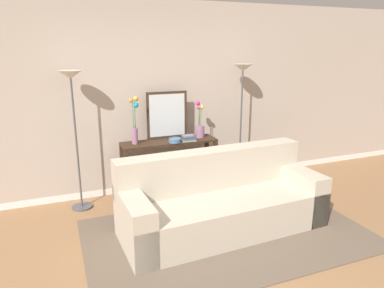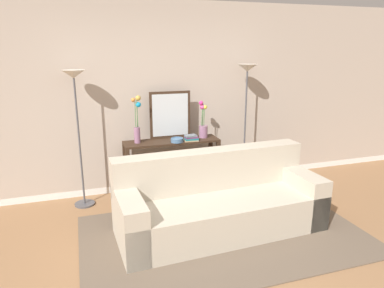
% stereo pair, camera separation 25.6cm
% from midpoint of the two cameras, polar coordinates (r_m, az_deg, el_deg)
% --- Properties ---
extents(ground_plane, '(16.00, 16.00, 0.02)m').
position_cam_midpoint_polar(ground_plane, '(3.42, 4.03, -21.10)').
color(ground_plane, '#936B47').
extents(back_wall, '(12.00, 0.15, 2.64)m').
position_cam_midpoint_polar(back_wall, '(5.02, -5.69, 7.25)').
color(back_wall, white).
rests_on(back_wall, ground).
extents(area_rug, '(3.09, 1.87, 0.01)m').
position_cam_midpoint_polar(area_rug, '(4.07, 7.05, -14.40)').
color(area_rug, brown).
rests_on(area_rug, ground).
extents(couch, '(2.33, 0.96, 0.88)m').
position_cam_midpoint_polar(couch, '(4.06, 6.19, -9.55)').
color(couch, '#BCB29E').
rests_on(couch, ground).
extents(console_table, '(1.31, 0.36, 0.79)m').
position_cam_midpoint_polar(console_table, '(4.89, -1.77, -2.17)').
color(console_table, '#382619').
rests_on(console_table, ground).
extents(floor_lamp_left, '(0.28, 0.28, 1.76)m').
position_cam_midpoint_polar(floor_lamp_left, '(4.54, -16.75, 6.66)').
color(floor_lamp_left, '#4C4C51').
rests_on(floor_lamp_left, ground).
extents(floor_lamp_right, '(0.28, 0.28, 1.79)m').
position_cam_midpoint_polar(floor_lamp_right, '(5.13, 10.24, 8.32)').
color(floor_lamp_right, '#4C4C51').
rests_on(floor_lamp_right, ground).
extents(wall_mirror, '(0.58, 0.02, 0.65)m').
position_cam_midpoint_polar(wall_mirror, '(4.90, -2.04, 4.72)').
color(wall_mirror, '#382619').
rests_on(wall_mirror, console_table).
extents(vase_tall_flowers, '(0.13, 0.09, 0.63)m').
position_cam_midpoint_polar(vase_tall_flowers, '(4.67, -7.32, 3.54)').
color(vase_tall_flowers, gray).
rests_on(vase_tall_flowers, console_table).
extents(vase_short_flowers, '(0.12, 0.13, 0.52)m').
position_cam_midpoint_polar(vase_short_flowers, '(4.96, 3.30, 3.04)').
color(vase_short_flowers, gray).
rests_on(vase_short_flowers, console_table).
extents(fruit_bowl, '(0.17, 0.17, 0.06)m').
position_cam_midpoint_polar(fruit_bowl, '(4.73, -0.89, 0.65)').
color(fruit_bowl, '#4C7093').
rests_on(fruit_bowl, console_table).
extents(book_stack, '(0.20, 0.14, 0.08)m').
position_cam_midpoint_polar(book_stack, '(4.79, 1.38, 0.95)').
color(book_stack, tan).
rests_on(book_stack, console_table).
extents(book_row_under_console, '(0.36, 0.18, 0.12)m').
position_cam_midpoint_polar(book_row_under_console, '(4.98, -5.72, -7.90)').
color(book_row_under_console, navy).
rests_on(book_row_under_console, ground).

